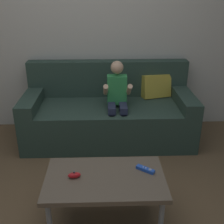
# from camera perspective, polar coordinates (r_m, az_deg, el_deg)

# --- Properties ---
(wall_back) EXTENTS (4.38, 0.05, 2.50)m
(wall_back) POSITION_cam_1_polar(r_m,az_deg,el_deg) (3.40, -5.30, 17.24)
(wall_back) COLOR beige
(wall_back) RESTS_ON ground
(couch) EXTENTS (1.87, 0.80, 0.85)m
(couch) POSITION_cam_1_polar(r_m,az_deg,el_deg) (3.26, -0.57, -0.31)
(couch) COLOR #2D4238
(couch) RESTS_ON ground
(person_seated_on_couch) EXTENTS (0.29, 0.36, 0.93)m
(person_seated_on_couch) POSITION_cam_1_polar(r_m,az_deg,el_deg) (3.01, 1.05, 2.59)
(person_seated_on_couch) COLOR #282D47
(person_seated_on_couch) RESTS_ON ground
(coffee_table) EXTENTS (0.84, 0.51, 0.41)m
(coffee_table) POSITION_cam_1_polar(r_m,az_deg,el_deg) (2.06, -1.41, -13.89)
(coffee_table) COLOR brown
(coffee_table) RESTS_ON ground
(game_remote_blue_near_edge) EXTENTS (0.13, 0.11, 0.03)m
(game_remote_blue_near_edge) POSITION_cam_1_polar(r_m,az_deg,el_deg) (2.10, 6.75, -11.41)
(game_remote_blue_near_edge) COLOR blue
(game_remote_blue_near_edge) RESTS_ON coffee_table
(nunchuk_red) EXTENTS (0.10, 0.06, 0.05)m
(nunchuk_red) POSITION_cam_1_polar(r_m,az_deg,el_deg) (2.03, -7.61, -12.52)
(nunchuk_red) COLOR red
(nunchuk_red) RESTS_ON coffee_table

